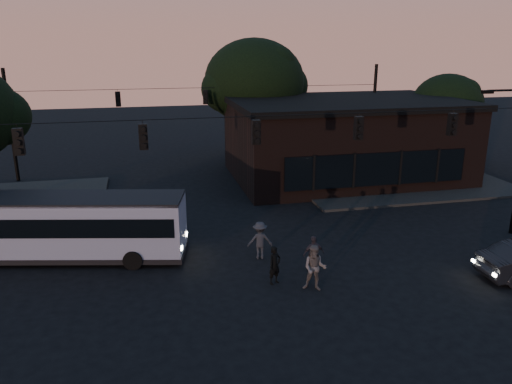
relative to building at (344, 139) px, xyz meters
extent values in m
plane|color=black|center=(-9.00, -15.97, -2.71)|extent=(120.00, 120.00, 0.00)
cube|color=black|center=(3.00, -1.97, -2.63)|extent=(14.00, 10.00, 0.15)
cube|color=black|center=(0.00, 0.03, -0.21)|extent=(15.00, 10.00, 5.00)
cube|color=black|center=(0.00, 0.03, 2.49)|extent=(15.40, 10.40, 0.40)
cube|color=black|center=(0.00, -5.09, -0.91)|extent=(11.50, 0.18, 2.00)
cylinder|color=black|center=(-5.00, 6.03, -0.71)|extent=(0.44, 0.44, 4.00)
ellipsoid|color=black|center=(-5.00, 6.03, 3.49)|extent=(7.60, 7.60, 6.46)
cylinder|color=black|center=(9.00, 2.03, -1.21)|extent=(0.44, 0.44, 3.00)
ellipsoid|color=black|center=(9.00, 2.03, 1.94)|extent=(5.20, 5.20, 4.42)
cylinder|color=black|center=(-9.00, -11.97, 3.49)|extent=(26.00, 0.03, 0.03)
cube|color=black|center=(-18.00, -11.97, 2.84)|extent=(0.34, 0.30, 1.00)
cube|color=black|center=(-13.50, -11.97, 2.84)|extent=(0.34, 0.30, 1.00)
cube|color=black|center=(-9.00, -11.97, 2.84)|extent=(0.34, 0.30, 1.00)
cube|color=black|center=(-4.50, -11.97, 2.84)|extent=(0.34, 0.30, 1.00)
cube|color=black|center=(0.00, -11.97, 2.84)|extent=(0.34, 0.30, 1.00)
cylinder|color=black|center=(-22.00, 4.03, 1.04)|extent=(0.24, 0.24, 7.50)
cylinder|color=black|center=(4.00, 4.03, 1.04)|extent=(0.24, 0.24, 7.50)
cylinder|color=black|center=(-9.00, 4.03, 3.29)|extent=(26.00, 0.03, 0.03)
cube|color=black|center=(-15.00, 4.03, 2.64)|extent=(0.34, 0.30, 1.00)
cube|color=black|center=(-9.00, 4.03, 2.64)|extent=(0.34, 0.30, 1.00)
cube|color=black|center=(-3.00, 4.03, 2.64)|extent=(0.34, 0.30, 1.00)
cube|color=gray|center=(-16.91, -10.27, -1.13)|extent=(10.17, 4.35, 2.34)
cube|color=black|center=(-16.91, -10.27, -0.90)|extent=(9.79, 4.30, 0.81)
cube|color=black|center=(-16.91, -10.27, 0.04)|extent=(10.17, 4.35, 0.14)
cube|color=black|center=(-16.91, -10.27, -2.39)|extent=(10.28, 4.43, 0.23)
cylinder|color=black|center=(-20.06, -8.42, -2.30)|extent=(0.84, 0.40, 0.81)
cylinder|color=black|center=(-14.25, -12.02, -2.30)|extent=(0.84, 0.40, 0.81)
cylinder|color=black|center=(-13.76, -9.81, -2.30)|extent=(0.84, 0.40, 0.81)
imported|color=black|center=(-8.85, -14.54, -1.93)|extent=(0.67, 0.60, 1.55)
imported|color=#554E4D|center=(-7.51, -15.39, -1.80)|extent=(1.08, 0.99, 1.81)
imported|color=#262128|center=(-7.01, -13.85, -1.93)|extent=(0.93, 0.44, 1.55)
imported|color=#21232A|center=(-8.85, -12.09, -1.87)|extent=(1.14, 0.73, 1.68)
camera|label=1|loc=(-13.52, -31.64, 6.36)|focal=35.00mm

